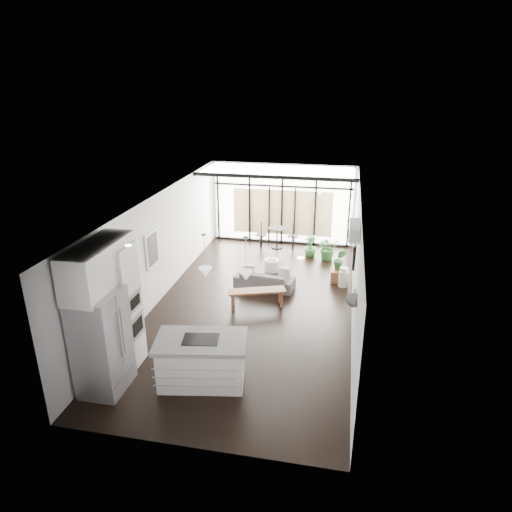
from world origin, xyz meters
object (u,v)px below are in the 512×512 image
at_px(island, 202,361).
at_px(milk_can, 344,277).
at_px(pouf, 272,265).
at_px(console_bench, 257,298).
at_px(sofa, 265,277).
at_px(fridge, 102,342).
at_px(tv, 354,251).

distance_m(island, milk_can, 5.58).
distance_m(island, pouf, 5.66).
xyz_separation_m(island, console_bench, (0.43, 3.26, -0.23)).
bearing_deg(milk_can, pouf, 162.35).
bearing_deg(pouf, sofa, -89.83).
bearing_deg(island, fridge, -172.82).
height_order(console_bench, tv, tv).
distance_m(sofa, milk_can, 2.23).
distance_m(fridge, console_bench, 4.42).
bearing_deg(console_bench, island, -116.71).
bearing_deg(console_bench, pouf, 71.07).
distance_m(sofa, pouf, 1.24).
height_order(sofa, console_bench, sofa).
xyz_separation_m(fridge, pouf, (2.14, 6.17, -0.81)).
distance_m(island, console_bench, 3.29).
distance_m(fridge, pouf, 6.58).
height_order(fridge, sofa, fridge).
xyz_separation_m(island, tv, (2.79, 4.32, 0.83)).
bearing_deg(fridge, pouf, 70.89).
bearing_deg(milk_can, console_bench, -141.85).
bearing_deg(tv, pouf, 151.01).
xyz_separation_m(island, pouf, (0.41, 5.64, -0.29)).
bearing_deg(pouf, fridge, -109.11).
height_order(island, tv, tv).
height_order(pouf, tv, tv).
relative_size(console_bench, tv, 1.32).
height_order(fridge, tv, fridge).
xyz_separation_m(console_bench, tv, (2.36, 1.06, 1.07)).
bearing_deg(tv, fridge, -132.94).
height_order(island, console_bench, island).
distance_m(milk_can, tv, 1.22).
bearing_deg(fridge, tv, 47.06).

